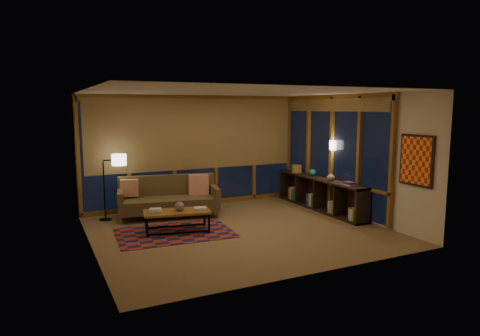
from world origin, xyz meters
name	(u,v)px	position (x,y,z in m)	size (l,w,h in m)	color
floor	(238,230)	(0.00, 0.00, 0.00)	(5.50, 5.00, 0.01)	#9C7750
ceiling	(238,92)	(0.00, 0.00, 2.70)	(5.50, 5.00, 0.01)	white
walls	(238,163)	(0.00, 0.00, 1.35)	(5.51, 5.01, 2.70)	beige
window_wall_back	(195,151)	(0.00, 2.43, 1.35)	(5.30, 0.16, 2.60)	#935922
window_wall_right	(331,153)	(2.68, 0.60, 1.35)	(0.16, 3.70, 2.60)	#935922
wall_art	(416,160)	(2.71, -1.85, 1.45)	(0.06, 0.74, 0.94)	red
wall_sconce	(333,145)	(2.62, 0.45, 1.55)	(0.12, 0.18, 0.22)	white
sofa	(169,197)	(-0.94, 1.59, 0.44)	(2.15, 0.87, 0.88)	brown
pillow_left	(129,190)	(-1.72, 1.90, 0.63)	(0.38, 0.13, 0.38)	red
pillow_right	(199,184)	(-0.22, 1.64, 0.67)	(0.45, 0.15, 0.45)	red
area_rug	(175,233)	(-1.20, 0.34, 0.01)	(2.18, 1.45, 0.01)	#B33316
coffee_table	(177,221)	(-1.13, 0.40, 0.21)	(1.27, 0.58, 0.42)	#935922
book_stack_a	(155,211)	(-1.53, 0.47, 0.45)	(0.22, 0.17, 0.06)	silver
book_stack_b	(200,209)	(-0.69, 0.27, 0.44)	(0.21, 0.17, 0.04)	silver
ceramic_pot	(180,206)	(-1.08, 0.37, 0.51)	(0.18, 0.18, 0.18)	#333334
floor_lamp	(104,187)	(-2.25, 1.95, 0.71)	(0.47, 0.31, 1.42)	black
bookshelf	(320,194)	(2.49, 0.71, 0.38)	(0.40, 3.03, 0.76)	#36281E
basket	(297,169)	(2.47, 1.69, 0.85)	(0.26, 0.26, 0.19)	#A78234
teal_bowl	(312,173)	(2.49, 1.04, 0.84)	(0.17, 0.17, 0.17)	#19736A
vase	(331,177)	(2.49, 0.33, 0.85)	(0.18, 0.18, 0.19)	tan
shelf_book_stack	(349,184)	(2.49, -0.31, 0.79)	(0.17, 0.24, 0.07)	silver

